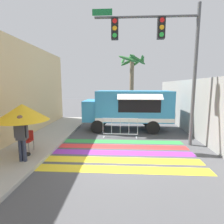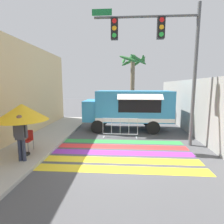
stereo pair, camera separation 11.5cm
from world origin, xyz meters
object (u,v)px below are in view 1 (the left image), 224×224
object	(u,v)px
food_truck	(127,107)
patio_umbrella	(22,112)
barricade_front	(120,128)
traffic_signal_pole	(163,48)
folding_chair	(27,139)
palm_tree	(132,73)
vendor_person	(21,135)

from	to	relation	value
food_truck	patio_umbrella	bearing A→B (deg)	-129.98
food_truck	barricade_front	size ratio (longest dim) A/B	2.84
traffic_signal_pole	barricade_front	xyz separation A→B (m)	(-1.89, 1.04, -4.01)
folding_chair	palm_tree	bearing A→B (deg)	39.69
patio_umbrella	vendor_person	world-z (taller)	patio_umbrella
patio_umbrella	folding_chair	xyz separation A→B (m)	(-0.18, 0.50, -1.20)
palm_tree	vendor_person	bearing A→B (deg)	-115.26
traffic_signal_pole	palm_tree	size ratio (longest dim) A/B	1.18
folding_chair	barricade_front	bearing A→B (deg)	12.74
palm_tree	traffic_signal_pole	bearing A→B (deg)	-82.05
traffic_signal_pole	patio_umbrella	xyz separation A→B (m)	(-5.60, -1.98, -2.71)
food_truck	folding_chair	size ratio (longest dim) A/B	6.38
patio_umbrella	vendor_person	bearing A→B (deg)	-68.34
folding_chair	barricade_front	distance (m)	4.64
traffic_signal_pole	patio_umbrella	bearing A→B (deg)	-160.50
food_truck	palm_tree	xyz separation A→B (m)	(0.54, 3.96, 2.39)
vendor_person	barricade_front	bearing A→B (deg)	35.89
vendor_person	food_truck	bearing A→B (deg)	44.72
patio_umbrella	barricade_front	xyz separation A→B (m)	(3.70, 3.03, -1.30)
barricade_front	palm_tree	bearing A→B (deg)	80.90
folding_chair	vendor_person	world-z (taller)	vendor_person
folding_chair	barricade_front	xyz separation A→B (m)	(3.88, 2.53, -0.10)
folding_chair	palm_tree	distance (m)	10.18
food_truck	traffic_signal_pole	distance (m)	4.47
traffic_signal_pole	folding_chair	bearing A→B (deg)	-165.56
folding_chair	vendor_person	bearing A→B (deg)	-89.64
patio_umbrella	vendor_person	size ratio (longest dim) A/B	1.20
traffic_signal_pole	patio_umbrella	distance (m)	6.53
food_truck	folding_chair	xyz separation A→B (m)	(-4.28, -4.40, -0.87)
barricade_front	vendor_person	bearing A→B (deg)	-134.49
food_truck	palm_tree	bearing A→B (deg)	82.29
patio_umbrella	palm_tree	xyz separation A→B (m)	(4.64, 8.85, 2.05)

